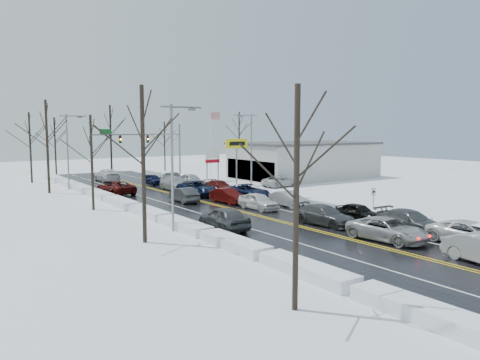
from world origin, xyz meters
TOP-DOWN VIEW (x-y plane):
  - ground at (0.00, 0.00)m, footprint 160.00×160.00m
  - road_surface at (0.00, 2.00)m, footprint 14.00×84.00m
  - snow_bank_left at (-7.60, 2.00)m, footprint 1.46×72.00m
  - snow_bank_right at (7.60, 2.00)m, footprint 1.46×72.00m
  - traffic_signal_mast at (3.45, 27.99)m, footprint 13.28×0.39m
  - tires_plus_sign at (10.50, 15.99)m, footprint 3.20×0.34m
  - used_vehicles_sign at (10.50, 22.00)m, footprint 2.20×0.22m
  - speed_limit_sign at (8.20, -8.00)m, footprint 0.55×0.09m
  - flagpole at (15.17, 30.00)m, footprint 1.87×1.20m
  - dealership_building at (23.98, 18.00)m, footprint 20.40×12.40m
  - streetlight_ne at (8.30, 10.00)m, footprint 3.20×0.25m
  - streetlight_sw at (-8.30, -4.00)m, footprint 3.20×0.25m
  - streetlight_nw at (-8.30, 24.00)m, footprint 3.20×0.25m
  - tree_left_a at (-11.00, -20.00)m, footprint 3.60×3.60m
  - tree_left_b at (-11.50, -6.00)m, footprint 4.00×4.00m
  - tree_left_c at (-10.50, 8.00)m, footprint 3.40×3.40m
  - tree_left_d at (-11.20, 22.00)m, footprint 4.20×4.20m
  - tree_left_e at (-10.80, 34.00)m, footprint 3.80×3.80m
  - tree_far_b at (-6.00, 41.00)m, footprint 3.60×3.60m
  - tree_far_c at (2.00, 39.00)m, footprint 4.40×4.40m
  - tree_far_d at (12.00, 40.50)m, footprint 3.40×3.40m
  - tree_far_e at (28.00, 41.00)m, footprint 4.20×4.20m
  - queued_car_2 at (1.71, -14.56)m, footprint 2.95×5.58m
  - queued_car_3 at (1.92, -8.58)m, footprint 2.69×5.36m
  - queued_car_4 at (1.90, -0.25)m, footprint 1.91×4.49m
  - queued_car_5 at (1.63, 4.39)m, footprint 1.82×4.50m
  - queued_car_6 at (1.75, 10.61)m, footprint 2.71×5.83m
  - queued_car_7 at (1.76, 16.15)m, footprint 2.27×5.47m
  - queued_car_8 at (1.75, 22.49)m, footprint 1.82×4.18m
  - queued_car_10 at (5.06, -18.33)m, footprint 2.57×5.43m
  - queued_car_11 at (5.25, -13.73)m, footprint 2.40×5.38m
  - queued_car_12 at (5.38, -8.89)m, footprint 1.77×4.10m
  - queued_car_13 at (5.19, -0.60)m, footprint 1.55×4.36m
  - queued_car_14 at (5.20, 5.85)m, footprint 2.51×5.38m
  - queued_car_15 at (5.11, 11.52)m, footprint 1.96×4.73m
  - queued_car_16 at (5.11, 18.28)m, footprint 2.15×4.84m
  - queued_car_17 at (5.09, 23.30)m, footprint 1.55×4.11m
  - oncoming_car_0 at (-1.63, 7.45)m, footprint 1.81×4.51m
  - oncoming_car_1 at (-5.38, 16.52)m, footprint 3.23×5.89m
  - oncoming_car_2 at (-1.83, 30.04)m, footprint 2.53×5.97m
  - oncoming_car_3 at (-5.18, -5.55)m, footprint 2.22×5.06m
  - parked_car_0 at (14.16, 11.55)m, footprint 5.23×2.78m
  - parked_car_1 at (17.16, 14.79)m, footprint 2.64×5.29m
  - parked_car_2 at (15.14, 20.62)m, footprint 2.10×4.28m

SIDE VIEW (x-z plane):
  - ground at x=0.00m, z-range 0.00..0.00m
  - snow_bank_left at x=-7.60m, z-range -0.32..0.32m
  - snow_bank_right at x=7.60m, z-range -0.32..0.32m
  - queued_car_2 at x=1.71m, z-range -0.75..0.75m
  - queued_car_3 at x=1.92m, z-range -0.75..0.75m
  - queued_car_4 at x=1.90m, z-range -0.76..0.76m
  - queued_car_5 at x=1.63m, z-range -0.73..0.73m
  - queued_car_6 at x=1.75m, z-range -0.81..0.81m
  - queued_car_7 at x=1.76m, z-range -0.79..0.79m
  - queued_car_8 at x=1.75m, z-range -0.70..0.70m
  - queued_car_10 at x=5.06m, z-range -0.75..0.75m
  - queued_car_11 at x=5.25m, z-range -0.77..0.77m
  - queued_car_12 at x=5.38m, z-range -0.69..0.69m
  - queued_car_13 at x=5.19m, z-range -0.72..0.72m
  - queued_car_14 at x=5.20m, z-range -0.74..0.74m
  - queued_car_15 at x=5.11m, z-range -0.68..0.68m
  - queued_car_16 at x=5.11m, z-range -0.81..0.81m
  - queued_car_17 at x=5.09m, z-range -0.67..0.67m
  - oncoming_car_0 at x=-1.63m, z-range -0.73..0.73m
  - oncoming_car_1 at x=-5.38m, z-range -0.78..0.78m
  - oncoming_car_2 at x=-1.83m, z-range -0.86..0.86m
  - oncoming_car_3 at x=-5.18m, z-range -0.85..0.85m
  - parked_car_0 at x=14.16m, z-range -0.70..0.70m
  - parked_car_1 at x=17.16m, z-range -0.74..0.74m
  - parked_car_2 at x=15.14m, z-range -0.70..0.70m
  - road_surface at x=0.00m, z-range 0.00..0.01m
  - speed_limit_sign at x=8.20m, z-range 0.46..2.81m
  - dealership_building at x=23.98m, z-range 0.01..5.31m
  - used_vehicles_sign at x=10.50m, z-range 0.99..5.64m
  - tires_plus_sign at x=10.50m, z-range 1.99..7.99m
  - streetlight_ne at x=8.30m, z-range 0.81..9.81m
  - streetlight_sw at x=-8.30m, z-range 0.81..9.81m
  - streetlight_nw at x=-8.30m, z-range 0.81..9.81m
  - traffic_signal_mast at x=3.45m, z-range 1.48..9.48m
  - flagpole at x=15.17m, z-range 0.93..10.93m
  - tree_left_c at x=-10.50m, z-range 1.69..10.19m
  - tree_far_d at x=12.00m, z-range 1.69..10.19m
  - tree_left_a at x=-11.00m, z-range 1.79..10.79m
  - tree_far_b at x=-6.00m, z-range 1.79..10.79m
  - tree_left_e at x=-10.80m, z-range 1.89..11.39m
  - tree_left_b at x=-11.50m, z-range 1.99..11.99m
  - tree_left_d at x=-11.20m, z-range 2.08..12.58m
  - tree_far_e at x=28.00m, z-range 2.08..12.58m
  - tree_far_c at x=2.00m, z-range 2.18..13.18m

